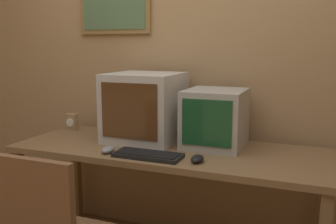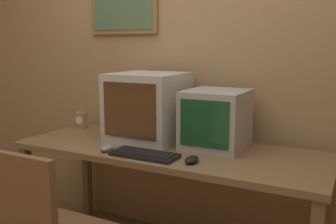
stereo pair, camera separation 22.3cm
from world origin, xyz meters
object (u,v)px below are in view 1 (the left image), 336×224
object	(u,v)px
keyboard_main	(148,155)
mouse_far_corner	(108,150)
mouse_near_keyboard	(197,159)
desk_clock	(72,122)
monitor_left	(145,107)
monitor_right	(215,118)

from	to	relation	value
keyboard_main	mouse_far_corner	distance (m)	0.25
mouse_near_keyboard	desk_clock	xyz separation A→B (m)	(-1.09, 0.40, 0.04)
monitor_left	mouse_far_corner	xyz separation A→B (m)	(-0.07, -0.35, -0.20)
monitor_left	mouse_near_keyboard	bearing A→B (deg)	-35.65
mouse_far_corner	mouse_near_keyboard	bearing A→B (deg)	2.63
desk_clock	mouse_near_keyboard	bearing A→B (deg)	-20.30
monitor_right	desk_clock	world-z (taller)	monitor_right
monitor_left	mouse_near_keyboard	world-z (taller)	monitor_left
desk_clock	keyboard_main	bearing A→B (deg)	-27.26
mouse_near_keyboard	mouse_far_corner	xyz separation A→B (m)	(-0.53, -0.02, 0.00)
monitor_right	keyboard_main	xyz separation A→B (m)	(-0.28, -0.36, -0.16)
mouse_near_keyboard	mouse_far_corner	bearing A→B (deg)	-177.37
mouse_near_keyboard	desk_clock	distance (m)	1.16
monitor_left	mouse_near_keyboard	distance (m)	0.60
keyboard_main	desk_clock	xyz separation A→B (m)	(-0.80, 0.41, 0.05)
mouse_near_keyboard	keyboard_main	bearing A→B (deg)	-177.38
keyboard_main	mouse_near_keyboard	size ratio (longest dim) A/B	3.48
mouse_near_keyboard	monitor_right	bearing A→B (deg)	89.78
monitor_right	mouse_near_keyboard	world-z (taller)	monitor_right
monitor_left	desk_clock	xyz separation A→B (m)	(-0.63, 0.07, -0.16)
keyboard_main	monitor_left	bearing A→B (deg)	117.50
monitor_right	keyboard_main	bearing A→B (deg)	-127.86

